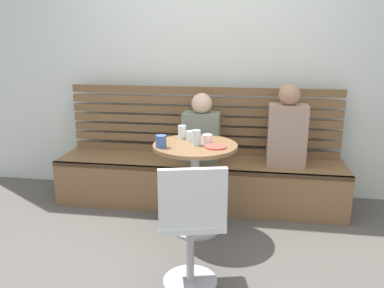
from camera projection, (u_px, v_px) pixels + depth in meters
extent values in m
plane|color=#514C47|center=(174.00, 275.00, 2.65)|extent=(8.00, 8.00, 0.00)
cube|color=silver|center=(206.00, 50.00, 3.83)|extent=(5.20, 0.10, 2.90)
cube|color=brown|center=(199.00, 182.00, 3.74)|extent=(2.70, 0.52, 0.44)
cube|color=brown|center=(195.00, 171.00, 3.46)|extent=(2.70, 0.04, 0.04)
cube|color=brown|center=(202.00, 150.00, 3.90)|extent=(2.65, 0.04, 0.07)
cube|color=brown|center=(202.00, 139.00, 3.87)|extent=(2.65, 0.04, 0.07)
cube|color=brown|center=(202.00, 130.00, 3.85)|extent=(2.65, 0.04, 0.07)
cube|color=brown|center=(202.00, 120.00, 3.82)|extent=(2.65, 0.04, 0.07)
cube|color=brown|center=(202.00, 111.00, 3.79)|extent=(2.65, 0.04, 0.07)
cube|color=brown|center=(203.00, 101.00, 3.77)|extent=(2.65, 0.04, 0.07)
cube|color=brown|center=(203.00, 91.00, 3.74)|extent=(2.65, 0.04, 0.07)
cylinder|color=#ADADB2|center=(195.00, 227.00, 3.30)|extent=(0.44, 0.44, 0.02)
cylinder|color=#ADADB2|center=(195.00, 188.00, 3.21)|extent=(0.07, 0.07, 0.69)
cylinder|color=brown|center=(195.00, 146.00, 3.12)|extent=(0.68, 0.68, 0.03)
cylinder|color=#ADADB2|center=(190.00, 281.00, 2.58)|extent=(0.36, 0.36, 0.02)
cylinder|color=#ADADB2|center=(190.00, 252.00, 2.52)|extent=(0.05, 0.05, 0.45)
cube|color=silver|center=(190.00, 217.00, 2.46)|extent=(0.49, 0.49, 0.04)
cube|color=silver|center=(193.00, 198.00, 2.24)|extent=(0.40, 0.14, 0.36)
cube|color=#9E7F6B|center=(287.00, 135.00, 3.50)|extent=(0.34, 0.22, 0.55)
sphere|color=#A37A5B|center=(289.00, 95.00, 3.40)|extent=(0.19, 0.19, 0.19)
cube|color=slate|center=(201.00, 137.00, 3.63)|extent=(0.34, 0.22, 0.46)
sphere|color=#DBB293|center=(202.00, 103.00, 3.55)|extent=(0.19, 0.19, 0.19)
cylinder|color=white|center=(207.00, 139.00, 3.14)|extent=(0.08, 0.08, 0.07)
cylinder|color=silver|center=(196.00, 138.00, 3.08)|extent=(0.07, 0.07, 0.12)
cylinder|color=silver|center=(191.00, 136.00, 3.22)|extent=(0.08, 0.08, 0.08)
cylinder|color=#3D5B9E|center=(161.00, 141.00, 3.02)|extent=(0.08, 0.08, 0.09)
cylinder|color=white|center=(182.00, 132.00, 3.29)|extent=(0.07, 0.07, 0.11)
cylinder|color=#DB4C42|center=(216.00, 147.00, 3.02)|extent=(0.17, 0.17, 0.01)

